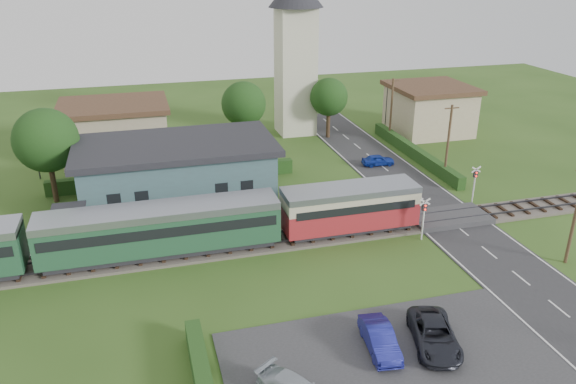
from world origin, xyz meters
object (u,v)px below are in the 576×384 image
object	(u,v)px
train	(112,234)
crossing_signal_near	(424,213)
pedestrian_near	(297,204)
car_on_road	(378,160)
station_building	(177,173)
equipment_hut	(71,225)
pedestrian_far	(73,232)
crossing_signal_far	(475,179)
car_park_dark	(434,335)
car_park_blue	(380,339)
house_east	(429,108)
house_west	(115,129)
church_tower	(296,43)

from	to	relation	value
train	crossing_signal_near	distance (m)	21.66
pedestrian_near	crossing_signal_near	bearing A→B (deg)	146.59
car_on_road	station_building	bearing A→B (deg)	105.28
equipment_hut	pedestrian_far	size ratio (longest dim) A/B	1.50
crossing_signal_far	car_on_road	bearing A→B (deg)	110.39
car_park_dark	pedestrian_near	xyz separation A→B (m)	(-2.68, 16.75, 0.60)
station_building	car_on_road	world-z (taller)	station_building
crossing_signal_far	car_park_blue	distance (m)	21.81
pedestrian_far	house_east	bearing A→B (deg)	-72.29
pedestrian_near	pedestrian_far	xyz separation A→B (m)	(-16.38, -0.36, -0.03)
house_west	crossing_signal_far	world-z (taller)	house_west
church_tower	car_park_dark	size ratio (longest dim) A/B	3.73
crossing_signal_far	pedestrian_near	size ratio (longest dim) A/B	1.86
crossing_signal_near	car_park_dark	size ratio (longest dim) A/B	0.70
house_west	car_on_road	world-z (taller)	house_west
train	house_east	distance (m)	41.45
church_tower	pedestrian_far	xyz separation A→B (m)	(-22.86, -23.18, -8.93)
station_building	train	bearing A→B (deg)	-119.66
pedestrian_far	house_west	bearing A→B (deg)	-17.21
house_east	equipment_hut	bearing A→B (deg)	-153.68
church_tower	car_on_road	size ratio (longest dim) A/B	5.55
church_tower	crossing_signal_far	bearing A→B (deg)	-69.98
equipment_hut	pedestrian_near	bearing A→B (deg)	-0.05
crossing_signal_near	car_park_blue	size ratio (longest dim) A/B	0.84
crossing_signal_near	house_west	bearing A→B (deg)	130.11
train	pedestrian_near	size ratio (longest dim) A/B	24.53
crossing_signal_near	car_on_road	xyz separation A→B (m)	(3.30, 15.29, -1.55)
station_building	pedestrian_far	bearing A→B (deg)	-141.84
equipment_hut	crossing_signal_far	distance (m)	31.61
house_east	car_park_dark	bearing A→B (deg)	-117.85
equipment_hut	crossing_signal_near	distance (m)	25.04
car_on_road	church_tower	bearing A→B (deg)	23.82
equipment_hut	car_park_blue	size ratio (longest dim) A/B	0.66
crossing_signal_far	pedestrian_far	bearing A→B (deg)	179.22
crossing_signal_near	pedestrian_far	xyz separation A→B (m)	(-24.26, 5.23, -0.84)
pedestrian_near	pedestrian_far	size ratio (longest dim) A/B	1.04
house_east	pedestrian_far	distance (m)	42.46
house_east	car_park_blue	size ratio (longest dim) A/B	2.27
crossing_signal_near	crossing_signal_far	bearing A→B (deg)	33.69
equipment_hut	church_tower	world-z (taller)	church_tower
train	crossing_signal_near	bearing A→B (deg)	-6.38
car_park_blue	equipment_hut	bearing A→B (deg)	141.36
car_park_blue	house_west	bearing A→B (deg)	116.58
train	crossing_signal_far	bearing A→B (deg)	4.76
equipment_hut	train	distance (m)	4.33
crossing_signal_far	car_park_dark	xyz separation A→B (m)	(-12.39, -15.96, -1.41)
car_on_road	car_park_blue	xyz separation A→B (m)	(-11.40, -25.98, 0.13)
station_building	house_east	xyz separation A→B (m)	(30.00, 13.01, 0.10)
crossing_signal_near	pedestrian_far	bearing A→B (deg)	167.84
equipment_hut	pedestrian_near	xyz separation A→B (m)	(16.52, -0.02, -0.42)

